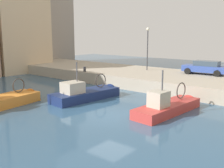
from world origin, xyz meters
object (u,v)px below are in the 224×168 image
at_px(fishing_boat_red, 170,110).
at_px(parked_car_blue, 205,67).
at_px(fishing_boat_navy, 89,97).
at_px(mooring_bollard_mid, 85,69).
at_px(quay_streetlamp, 148,42).
at_px(fishing_boat_orange, 6,104).

height_order(fishing_boat_red, parked_car_blue, fishing_boat_red).
height_order(fishing_boat_navy, mooring_bollard_mid, fishing_boat_navy).
relative_size(mooring_bollard_mid, quay_streetlamp, 0.11).
bearing_deg(fishing_boat_navy, parked_car_blue, -24.43).
height_order(fishing_boat_orange, parked_car_blue, fishing_boat_orange).
distance_m(fishing_boat_navy, parked_car_blue, 12.86).
bearing_deg(fishing_boat_orange, mooring_bollard_mid, 13.18).
distance_m(fishing_boat_red, mooring_bollard_mid, 13.39).
bearing_deg(fishing_boat_red, quay_streetlamp, 39.58).
height_order(fishing_boat_orange, quay_streetlamp, quay_streetlamp).
height_order(fishing_boat_red, quay_streetlamp, quay_streetlamp).
xyz_separation_m(fishing_boat_navy, parked_car_blue, (11.59, -5.27, 1.80)).
bearing_deg(fishing_boat_orange, parked_car_blue, -26.29).
distance_m(fishing_boat_orange, parked_car_blue, 19.20).
relative_size(fishing_boat_red, parked_car_blue, 1.55).
xyz_separation_m(parked_car_blue, quay_streetlamp, (-0.83, 6.44, 2.53)).
relative_size(fishing_boat_orange, quay_streetlamp, 1.38).
bearing_deg(quay_streetlamp, mooring_bollard_mid, 141.33).
bearing_deg(fishing_boat_red, mooring_bollard_mid, 71.70).
distance_m(fishing_boat_navy, fishing_boat_red, 7.02).
bearing_deg(fishing_boat_orange, quay_streetlamp, -7.08).
distance_m(fishing_boat_red, parked_car_blue, 10.95).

